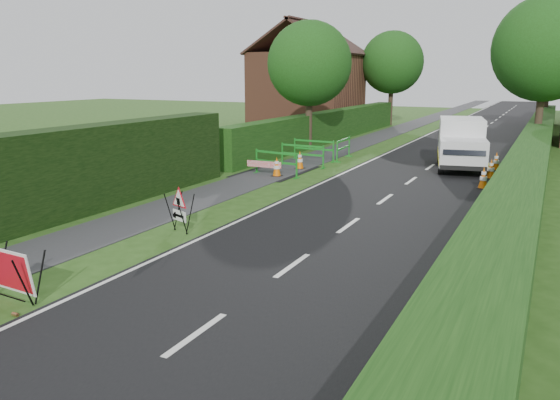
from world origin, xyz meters
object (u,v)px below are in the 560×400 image
(red_rect_sign, at_px, (10,272))
(works_van, at_px, (461,143))
(hatchback_car, at_px, (454,127))
(triangle_sign, at_px, (178,206))

(red_rect_sign, relative_size, works_van, 0.24)
(works_van, distance_m, hatchback_car, 12.27)
(triangle_sign, bearing_deg, red_rect_sign, -70.92)
(works_van, bearing_deg, triangle_sign, -121.48)
(hatchback_car, bearing_deg, triangle_sign, -106.45)
(red_rect_sign, bearing_deg, triangle_sign, 92.33)
(red_rect_sign, xyz_separation_m, triangle_sign, (0.05, 4.82, 0.16))
(triangle_sign, distance_m, works_van, 14.11)
(red_rect_sign, distance_m, works_van, 18.73)
(red_rect_sign, height_order, works_van, works_van)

